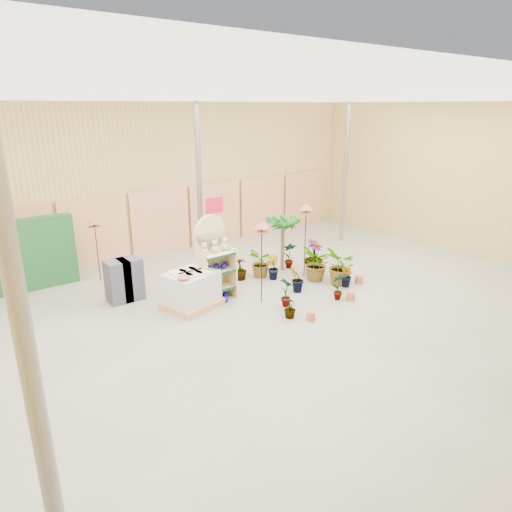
{
  "coord_description": "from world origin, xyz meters",
  "views": [
    {
      "loc": [
        -5.92,
        -6.62,
        4.39
      ],
      "look_at": [
        0.3,
        1.5,
        1.0
      ],
      "focal_mm": 32.0,
      "sensor_mm": 36.0,
      "label": 1
    }
  ],
  "objects_px": {
    "display_shelf": "(213,261)",
    "potted_plant_2": "(317,264)",
    "bird_table_front": "(262,227)",
    "pallet_stack": "(192,289)"
  },
  "relations": [
    {
      "from": "bird_table_front",
      "to": "potted_plant_2",
      "type": "relative_size",
      "value": 2.08
    },
    {
      "from": "display_shelf",
      "to": "pallet_stack",
      "type": "relative_size",
      "value": 1.47
    },
    {
      "from": "potted_plant_2",
      "to": "pallet_stack",
      "type": "bearing_deg",
      "value": 170.74
    },
    {
      "from": "display_shelf",
      "to": "bird_table_front",
      "type": "bearing_deg",
      "value": -55.06
    },
    {
      "from": "display_shelf",
      "to": "pallet_stack",
      "type": "distance_m",
      "value": 0.87
    },
    {
      "from": "potted_plant_2",
      "to": "bird_table_front",
      "type": "bearing_deg",
      "value": -173.9
    },
    {
      "from": "display_shelf",
      "to": "potted_plant_2",
      "type": "distance_m",
      "value": 2.84
    },
    {
      "from": "display_shelf",
      "to": "potted_plant_2",
      "type": "bearing_deg",
      "value": -17.42
    },
    {
      "from": "pallet_stack",
      "to": "potted_plant_2",
      "type": "distance_m",
      "value": 3.45
    },
    {
      "from": "pallet_stack",
      "to": "potted_plant_2",
      "type": "height_order",
      "value": "potted_plant_2"
    }
  ]
}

